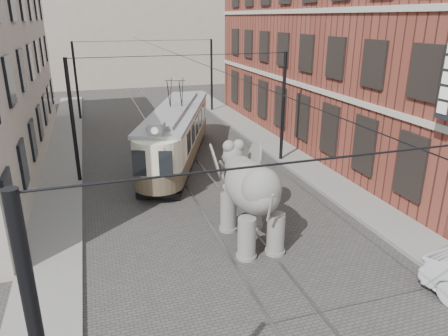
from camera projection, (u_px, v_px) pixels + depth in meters
name	position (u px, v px, depth m)	size (l,w,h in m)	color
ground	(226.00, 219.00, 16.98)	(120.00, 120.00, 0.00)	#3F3C3A
tram_rails	(226.00, 219.00, 16.98)	(1.54, 80.00, 0.02)	slate
sidewalk_right	(354.00, 199.00, 18.67)	(2.00, 60.00, 0.15)	slate
sidewalk_left	(53.00, 242.00, 15.10)	(2.00, 60.00, 0.15)	slate
brick_building	(350.00, 46.00, 26.17)	(8.00, 26.00, 12.00)	brown
distant_block	(123.00, 23.00, 50.50)	(28.00, 10.00, 14.00)	#9F9384
catenary	(190.00, 120.00, 20.40)	(11.00, 30.20, 6.00)	black
tram	(177.00, 121.00, 23.24)	(2.36, 11.42, 4.53)	beige
elephant	(251.00, 199.00, 14.83)	(2.95, 5.35, 3.27)	slate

